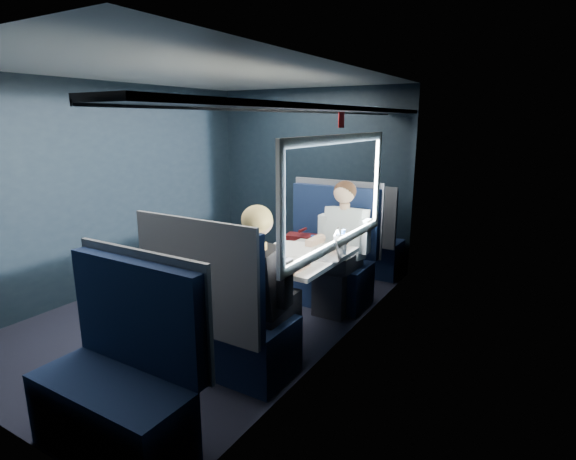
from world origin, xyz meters
The scene contains 13 objects.
ground centered at (0.00, 0.00, -0.01)m, with size 2.80×4.20×0.01m, color black.
room_shell centered at (0.02, 0.00, 1.48)m, with size 3.00×4.40×2.40m.
table centered at (1.03, 0.00, 0.66)m, with size 0.62×1.00×0.74m.
seat_bay_near centered at (0.84, 0.87, 0.42)m, with size 1.04×0.62×1.26m.
seat_bay_far centered at (0.85, -0.87, 0.41)m, with size 1.04×0.62×1.26m.
seat_row_front centered at (0.85, 1.80, 0.41)m, with size 1.04×0.51×1.16m.
seat_row_back centered at (0.85, -1.80, 0.41)m, with size 1.04×0.51×1.16m.
man centered at (1.10, 0.70, 0.72)m, with size 0.53×0.56×1.32m.
woman centered at (1.10, -0.71, 0.73)m, with size 0.53×0.56×1.32m.
papers centered at (0.92, 0.03, 0.74)m, with size 0.50×0.72×0.01m, color white.
laptop centered at (1.30, 0.07, 0.81)m, with size 0.34×0.39×0.24m.
bottle_small centered at (1.33, 0.22, 0.84)m, with size 0.06×0.06×0.22m.
cup centered at (1.22, 0.34, 0.79)m, with size 0.07×0.07×0.09m, color white.
Camera 1 is at (2.87, -3.28, 1.89)m, focal length 28.00 mm.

